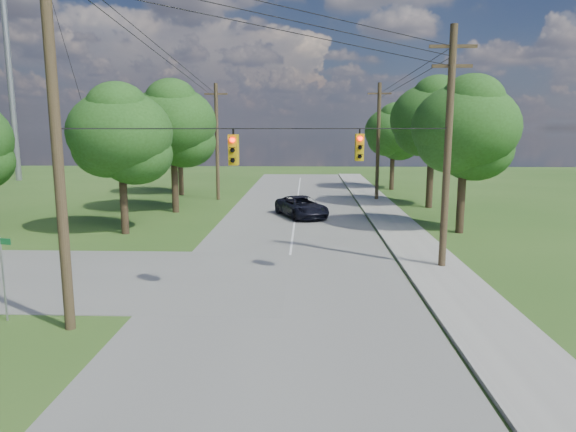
{
  "coord_description": "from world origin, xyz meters",
  "views": [
    {
      "loc": [
        2.79,
        -14.62,
        6.21
      ],
      "look_at": [
        2.07,
        5.0,
        2.85
      ],
      "focal_mm": 32.0,
      "sensor_mm": 36.0,
      "label": 1
    }
  ],
  "objects_px": {
    "pole_north_e": "(378,141)",
    "pole_north_w": "(217,141)",
    "pole_sw": "(55,128)",
    "car_main_north": "(302,207)",
    "pole_ne": "(448,146)"
  },
  "relations": [
    {
      "from": "pole_north_e",
      "to": "pole_north_w",
      "type": "relative_size",
      "value": 1.0
    },
    {
      "from": "pole_north_w",
      "to": "pole_sw",
      "type": "bearing_deg",
      "value": -89.23
    },
    {
      "from": "pole_sw",
      "to": "car_main_north",
      "type": "xyz_separation_m",
      "value": [
        7.05,
        20.69,
        -5.47
      ]
    },
    {
      "from": "pole_north_w",
      "to": "car_main_north",
      "type": "relative_size",
      "value": 1.91
    },
    {
      "from": "pole_ne",
      "to": "pole_north_e",
      "type": "relative_size",
      "value": 1.05
    },
    {
      "from": "pole_sw",
      "to": "pole_ne",
      "type": "xyz_separation_m",
      "value": [
        13.5,
        7.6,
        -0.76
      ]
    },
    {
      "from": "pole_north_w",
      "to": "car_main_north",
      "type": "bearing_deg",
      "value": -50.08
    },
    {
      "from": "pole_north_e",
      "to": "car_main_north",
      "type": "distance_m",
      "value": 11.83
    },
    {
      "from": "car_main_north",
      "to": "pole_north_w",
      "type": "bearing_deg",
      "value": 106.61
    },
    {
      "from": "pole_ne",
      "to": "car_main_north",
      "type": "bearing_deg",
      "value": 116.21
    },
    {
      "from": "pole_north_e",
      "to": "pole_sw",
      "type": "bearing_deg",
      "value": -114.52
    },
    {
      "from": "pole_sw",
      "to": "pole_north_w",
      "type": "bearing_deg",
      "value": 90.77
    },
    {
      "from": "car_main_north",
      "to": "pole_ne",
      "type": "bearing_deg",
      "value": -87.1
    },
    {
      "from": "pole_ne",
      "to": "pole_north_w",
      "type": "distance_m",
      "value": 26.03
    },
    {
      "from": "pole_north_w",
      "to": "car_main_north",
      "type": "height_order",
      "value": "pole_north_w"
    }
  ]
}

